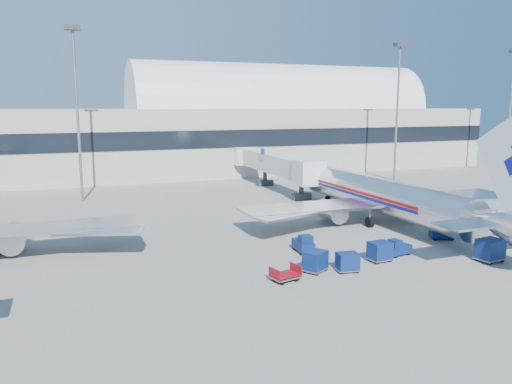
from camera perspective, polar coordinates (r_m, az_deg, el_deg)
name	(u,v)px	position (r m, az deg, el deg)	size (l,w,h in m)	color
ground	(323,243)	(46.95, 7.69, -5.76)	(260.00, 260.00, 0.00)	gray
terminal	(111,134)	(96.00, -16.21, 6.42)	(170.00, 28.15, 21.00)	#B2AA9E
airliner_main	(386,197)	(55.29, 14.62, -0.52)	(32.00, 37.26, 12.07)	silver
jetbridge_near	(270,163)	(76.81, 1.66, 3.37)	(4.40, 27.50, 6.25)	silver
mast_west	(76,88)	(69.61, -19.88, 11.09)	(2.00, 1.20, 22.60)	slate
mast_east	(398,92)	(86.87, 15.92, 10.92)	(2.00, 1.20, 22.60)	slate
mast_far_east	(512,93)	(103.79, 27.19, 9.99)	(2.00, 1.20, 22.60)	slate
barrier_near	(460,218)	(58.93, 22.28, -2.77)	(3.00, 0.55, 0.90)	#9E9E96
barrier_mid	(483,216)	(61.21, 24.53, -2.47)	(3.00, 0.55, 0.90)	#9E9E96
barrier_far	(505,213)	(63.59, 26.62, -2.20)	(3.00, 0.55, 0.90)	#9E9E96
tug_lead	(398,248)	(44.18, 15.88, -6.17)	(2.35, 1.47, 1.43)	#0B1E52
tug_right	(441,232)	(50.72, 20.38, -4.36)	(2.46, 1.85, 1.44)	#0B1E52
tug_left	(304,244)	(43.53, 5.45, -5.95)	(1.44, 2.58, 1.62)	#0B1E52
cart_train_a	(380,251)	(42.13, 13.98, -6.56)	(1.97, 1.58, 1.62)	#0B1E52
cart_train_b	(347,262)	(39.06, 10.41, -7.85)	(1.85, 1.52, 1.47)	#0B1E52
cart_train_c	(315,261)	(38.66, 6.79, -7.81)	(2.32, 2.17, 1.63)	#0B1E52
cart_solo_near	(490,249)	(45.12, 25.19, -5.97)	(2.30, 1.88, 1.85)	#0B1E52
cart_open_red	(285,276)	(36.65, 3.39, -9.54)	(2.29, 1.83, 0.54)	slate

